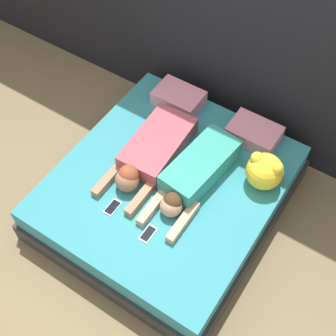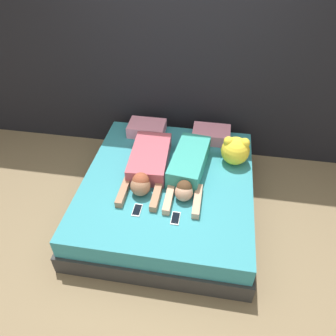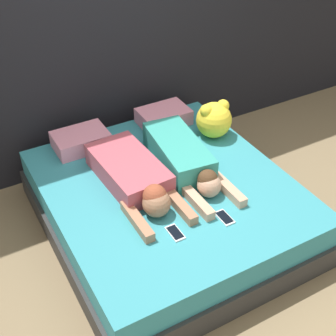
{
  "view_description": "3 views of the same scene",
  "coord_description": "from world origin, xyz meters",
  "px_view_note": "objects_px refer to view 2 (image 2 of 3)",
  "views": [
    {
      "loc": [
        1.22,
        -1.86,
        3.65
      ],
      "look_at": [
        0.0,
        0.0,
        0.58
      ],
      "focal_mm": 50.0,
      "sensor_mm": 36.0,
      "label": 1
    },
    {
      "loc": [
        0.41,
        -2.48,
        2.76
      ],
      "look_at": [
        0.0,
        0.0,
        0.58
      ],
      "focal_mm": 35.0,
      "sensor_mm": 36.0,
      "label": 2
    },
    {
      "loc": [
        -1.34,
        -2.4,
        2.66
      ],
      "look_at": [
        0.0,
        0.0,
        0.58
      ],
      "focal_mm": 50.0,
      "sensor_mm": 36.0,
      "label": 3
    }
  ],
  "objects_px": {
    "pillow_head_left": "(147,128)",
    "pillow_head_right": "(211,134)",
    "plush_toy": "(235,150)",
    "person_right": "(188,168)",
    "cell_phone_left": "(137,210)",
    "person_left": "(148,164)",
    "bed": "(168,193)",
    "cell_phone_right": "(175,218)"
  },
  "relations": [
    {
      "from": "pillow_head_left",
      "to": "plush_toy",
      "type": "height_order",
      "value": "plush_toy"
    },
    {
      "from": "pillow_head_left",
      "to": "cell_phone_left",
      "type": "distance_m",
      "value": 1.28
    },
    {
      "from": "person_right",
      "to": "plush_toy",
      "type": "distance_m",
      "value": 0.56
    },
    {
      "from": "person_left",
      "to": "cell_phone_right",
      "type": "distance_m",
      "value": 0.73
    },
    {
      "from": "pillow_head_right",
      "to": "cell_phone_left",
      "type": "height_order",
      "value": "pillow_head_right"
    },
    {
      "from": "cell_phone_right",
      "to": "plush_toy",
      "type": "xyz_separation_m",
      "value": [
        0.51,
        0.92,
        0.16
      ]
    },
    {
      "from": "person_right",
      "to": "plush_toy",
      "type": "height_order",
      "value": "plush_toy"
    },
    {
      "from": "person_left",
      "to": "cell_phone_right",
      "type": "bearing_deg",
      "value": -57.46
    },
    {
      "from": "pillow_head_right",
      "to": "cell_phone_left",
      "type": "bearing_deg",
      "value": -115.73
    },
    {
      "from": "pillow_head_right",
      "to": "person_right",
      "type": "bearing_deg",
      "value": -105.91
    },
    {
      "from": "person_left",
      "to": "cell_phone_left",
      "type": "xyz_separation_m",
      "value": [
        0.02,
        -0.57,
        -0.09
      ]
    },
    {
      "from": "pillow_head_right",
      "to": "plush_toy",
      "type": "xyz_separation_m",
      "value": [
        0.28,
        -0.39,
        0.09
      ]
    },
    {
      "from": "cell_phone_right",
      "to": "cell_phone_left",
      "type": "bearing_deg",
      "value": 173.99
    },
    {
      "from": "pillow_head_right",
      "to": "pillow_head_left",
      "type": "bearing_deg",
      "value": 180.0
    },
    {
      "from": "bed",
      "to": "person_left",
      "type": "bearing_deg",
      "value": 159.2
    },
    {
      "from": "cell_phone_left",
      "to": "plush_toy",
      "type": "distance_m",
      "value": 1.26
    },
    {
      "from": "cell_phone_right",
      "to": "plush_toy",
      "type": "height_order",
      "value": "plush_toy"
    },
    {
      "from": "bed",
      "to": "cell_phone_left",
      "type": "relative_size",
      "value": 12.77
    },
    {
      "from": "pillow_head_left",
      "to": "plush_toy",
      "type": "distance_m",
      "value": 1.14
    },
    {
      "from": "person_right",
      "to": "bed",
      "type": "bearing_deg",
      "value": -154.42
    },
    {
      "from": "person_left",
      "to": "cell_phone_right",
      "type": "relative_size",
      "value": 6.74
    },
    {
      "from": "plush_toy",
      "to": "person_right",
      "type": "bearing_deg",
      "value": -147.49
    },
    {
      "from": "pillow_head_left",
      "to": "pillow_head_right",
      "type": "height_order",
      "value": "same"
    },
    {
      "from": "bed",
      "to": "person_right",
      "type": "xyz_separation_m",
      "value": [
        0.2,
        0.09,
        0.32
      ]
    },
    {
      "from": "bed",
      "to": "person_left",
      "type": "distance_m",
      "value": 0.4
    },
    {
      "from": "bed",
      "to": "person_left",
      "type": "height_order",
      "value": "person_left"
    },
    {
      "from": "pillow_head_left",
      "to": "plush_toy",
      "type": "relative_size",
      "value": 1.37
    },
    {
      "from": "person_left",
      "to": "pillow_head_left",
      "type": "bearing_deg",
      "value": 103.12
    },
    {
      "from": "bed",
      "to": "cell_phone_right",
      "type": "xyz_separation_m",
      "value": [
        0.16,
        -0.52,
        0.22
      ]
    },
    {
      "from": "pillow_head_left",
      "to": "person_right",
      "type": "relative_size",
      "value": 0.41
    },
    {
      "from": "cell_phone_right",
      "to": "plush_toy",
      "type": "relative_size",
      "value": 0.48
    },
    {
      "from": "pillow_head_right",
      "to": "person_left",
      "type": "height_order",
      "value": "person_left"
    },
    {
      "from": "pillow_head_right",
      "to": "person_left",
      "type": "distance_m",
      "value": 0.93
    },
    {
      "from": "bed",
      "to": "cell_phone_left",
      "type": "xyz_separation_m",
      "value": [
        -0.22,
        -0.48,
        0.22
      ]
    },
    {
      "from": "person_right",
      "to": "cell_phone_left",
      "type": "distance_m",
      "value": 0.72
    },
    {
      "from": "pillow_head_left",
      "to": "cell_phone_right",
      "type": "relative_size",
      "value": 2.83
    },
    {
      "from": "person_left",
      "to": "plush_toy",
      "type": "distance_m",
      "value": 0.96
    },
    {
      "from": "cell_phone_left",
      "to": "plush_toy",
      "type": "bearing_deg",
      "value": 44.73
    },
    {
      "from": "plush_toy",
      "to": "pillow_head_left",
      "type": "bearing_deg",
      "value": 160.07
    },
    {
      "from": "bed",
      "to": "person_left",
      "type": "relative_size",
      "value": 1.89
    },
    {
      "from": "pillow_head_left",
      "to": "cell_phone_left",
      "type": "xyz_separation_m",
      "value": [
        0.18,
        -1.26,
        -0.06
      ]
    },
    {
      "from": "plush_toy",
      "to": "cell_phone_left",
      "type": "bearing_deg",
      "value": -135.27
    }
  ]
}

